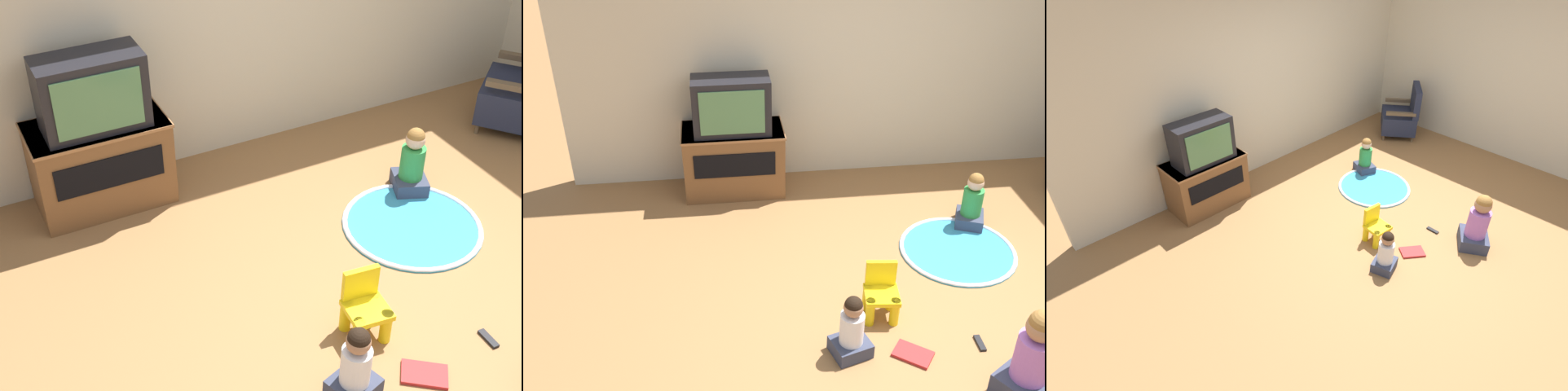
# 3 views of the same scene
# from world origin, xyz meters

# --- Properties ---
(ground_plane) EXTENTS (30.00, 30.00, 0.00)m
(ground_plane) POSITION_xyz_m (0.00, 0.00, 0.00)
(ground_plane) COLOR olive
(tv_cabinet) EXTENTS (0.99, 0.54, 0.67)m
(tv_cabinet) POSITION_xyz_m (-1.36, 2.03, 0.35)
(tv_cabinet) COLOR brown
(tv_cabinet) RESTS_ON ground_plane
(television) EXTENTS (0.73, 0.37, 0.54)m
(television) POSITION_xyz_m (-1.36, 1.98, 0.94)
(television) COLOR black
(television) RESTS_ON tv_cabinet
(yellow_kid_chair) EXTENTS (0.28, 0.27, 0.44)m
(yellow_kid_chair) POSITION_xyz_m (-0.36, 0.03, 0.18)
(yellow_kid_chair) COLOR yellow
(yellow_kid_chair) RESTS_ON ground_plane
(play_mat) EXTENTS (1.01, 1.01, 0.04)m
(play_mat) POSITION_xyz_m (0.53, 0.73, 0.01)
(play_mat) COLOR teal
(play_mat) RESTS_ON ground_plane
(child_watching_left) EXTENTS (0.33, 0.35, 0.55)m
(child_watching_left) POSITION_xyz_m (0.78, 1.11, 0.24)
(child_watching_left) COLOR #33384C
(child_watching_left) RESTS_ON ground_plane
(child_watching_center) EXTENTS (0.31, 0.29, 0.51)m
(child_watching_center) POSITION_xyz_m (-0.67, -0.34, 0.22)
(child_watching_center) COLOR #33384C
(child_watching_center) RESTS_ON ground_plane
(book) EXTENTS (0.32, 0.30, 0.02)m
(book) POSITION_xyz_m (-0.23, -0.42, 0.01)
(book) COLOR #B22323
(book) RESTS_ON ground_plane
(remote_control) EXTENTS (0.05, 0.15, 0.02)m
(remote_control) POSITION_xyz_m (0.28, -0.38, 0.01)
(remote_control) COLOR black
(remote_control) RESTS_ON ground_plane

